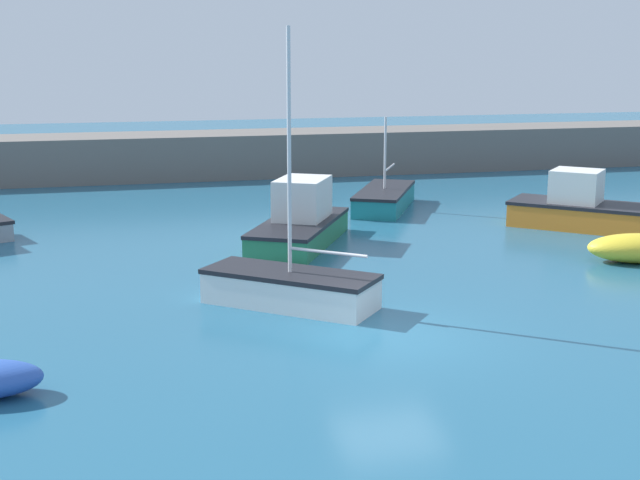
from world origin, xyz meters
TOP-DOWN VIEW (x-y plane):
  - ground_plane at (0.00, 0.00)m, footprint 120.00×120.00m
  - harbor_breakwater at (0.00, 26.22)m, footprint 51.81×3.76m
  - sailboat_short_mast at (4.74, 15.33)m, footprint 3.93×5.38m
  - open_tender_yellow at (9.55, 4.91)m, footprint 3.39×2.25m
  - cabin_cruiser_white at (0.08, 9.94)m, footprint 4.51×5.95m
  - motorboat_grey_hull at (10.56, 10.01)m, footprint 5.40×5.16m
  - sailboat_tall_mast at (-1.72, 2.88)m, footprint 4.48×4.10m

SIDE VIEW (x-z plane):
  - ground_plane at x=0.00m, z-range -0.20..0.00m
  - sailboat_short_mast at x=4.74m, z-range -1.43..2.28m
  - open_tender_yellow at x=9.55m, z-range 0.00..0.89m
  - sailboat_tall_mast at x=-1.72m, z-range -2.99..3.96m
  - motorboat_grey_hull at x=10.56m, z-range -0.34..1.76m
  - cabin_cruiser_white at x=0.08m, z-range -0.32..1.83m
  - harbor_breakwater at x=0.00m, z-range 0.00..2.16m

